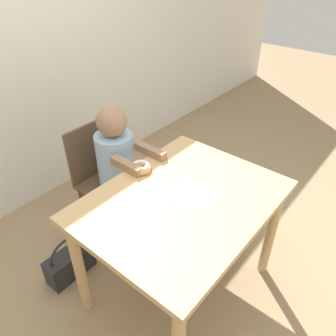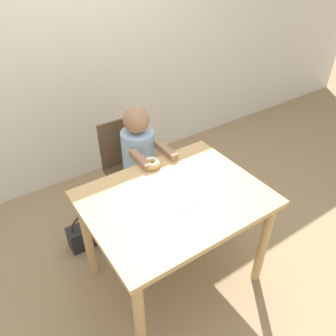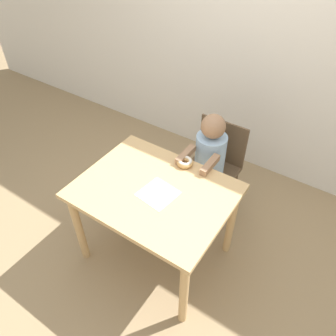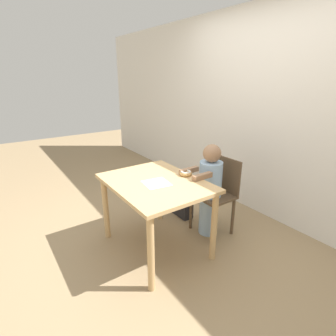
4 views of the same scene
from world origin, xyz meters
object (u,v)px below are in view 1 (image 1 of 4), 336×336
Objects in this scene: donut at (141,167)px; chair at (108,178)px; handbag at (70,263)px; child_figure at (118,177)px.

chair is at bearing 80.85° from donut.
chair is at bearing 12.97° from handbag.
donut is (-0.06, -0.40, 0.31)m from chair.
chair reaches higher than donut.
donut is 0.40× the size of handbag.
chair is 0.61m from handbag.
handbag is (-0.48, -0.11, -0.36)m from chair.
donut is (-0.06, -0.29, 0.24)m from child_figure.
child_figure is 8.31× the size of donut.
handbag is at bearing 145.99° from donut.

